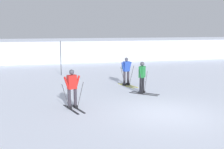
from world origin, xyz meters
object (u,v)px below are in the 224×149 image
object	(u,v)px
skier_green	(142,77)
skier_blue	(126,70)
trail_marker_pole	(61,58)
skier_red	(72,87)

from	to	relation	value
skier_green	skier_blue	bearing A→B (deg)	94.72
skier_green	trail_marker_pole	xyz separation A→B (m)	(-3.78, 6.94, 0.35)
skier_red	skier_blue	xyz separation A→B (m)	(3.71, 4.09, 0.00)
skier_red	trail_marker_pole	world-z (taller)	trail_marker_pole
skier_red	trail_marker_pole	size ratio (longest dim) A/B	0.68
skier_blue	skier_green	bearing A→B (deg)	-85.28
trail_marker_pole	skier_blue	bearing A→B (deg)	-52.46
skier_blue	trail_marker_pole	bearing A→B (deg)	127.54
skier_red	trail_marker_pole	bearing A→B (deg)	89.22
skier_red	skier_blue	bearing A→B (deg)	47.77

